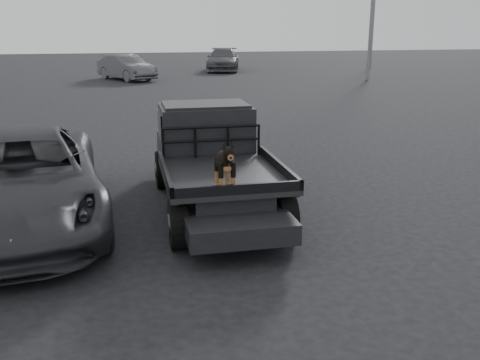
{
  "coord_description": "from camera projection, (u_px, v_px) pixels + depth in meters",
  "views": [
    {
      "loc": [
        -1.77,
        -7.45,
        3.25
      ],
      "look_at": [
        -0.27,
        -0.46,
        1.17
      ],
      "focal_mm": 40.0,
      "sensor_mm": 36.0,
      "label": 1
    }
  ],
  "objects": [
    {
      "name": "flatbed_ute",
      "position": [
        214.0,
        184.0,
        9.74
      ],
      "size": [
        2.0,
        5.4,
        0.92
      ],
      "primitive_type": null,
      "color": "black",
      "rests_on": "ground"
    },
    {
      "name": "distant_car_b",
      "position": [
        223.0,
        60.0,
        38.97
      ],
      "size": [
        3.4,
        5.85,
        1.59
      ],
      "primitive_type": "imported",
      "rotation": [
        0.0,
        0.0,
        -0.22
      ],
      "color": "#45454A",
      "rests_on": "ground"
    },
    {
      "name": "ute_cab",
      "position": [
        205.0,
        126.0,
        10.38
      ],
      "size": [
        1.72,
        1.3,
        0.88
      ],
      "primitive_type": null,
      "color": "black",
      "rests_on": "flatbed_ute"
    },
    {
      "name": "dog",
      "position": [
        225.0,
        165.0,
        7.76
      ],
      "size": [
        0.32,
        0.6,
        0.74
      ],
      "primitive_type": null,
      "color": "black",
      "rests_on": "flatbed_ute"
    },
    {
      "name": "ground",
      "position": [
        250.0,
        243.0,
        8.26
      ],
      "size": [
        120.0,
        120.0,
        0.0
      ],
      "primitive_type": "plane",
      "color": "black",
      "rests_on": "ground"
    },
    {
      "name": "headache_rack",
      "position": [
        212.0,
        142.0,
        9.72
      ],
      "size": [
        1.8,
        0.08,
        0.55
      ],
      "primitive_type": null,
      "color": "black",
      "rests_on": "flatbed_ute"
    },
    {
      "name": "distant_car_a",
      "position": [
        126.0,
        67.0,
        32.47
      ],
      "size": [
        3.68,
        4.79,
        1.52
      ],
      "primitive_type": "imported",
      "rotation": [
        0.0,
        0.0,
        0.52
      ],
      "color": "#47484C",
      "rests_on": "ground"
    },
    {
      "name": "parked_suv",
      "position": [
        20.0,
        181.0,
        8.8
      ],
      "size": [
        3.24,
        5.87,
        1.56
      ],
      "primitive_type": "imported",
      "rotation": [
        0.0,
        0.0,
        0.12
      ],
      "color": "#2D2E33",
      "rests_on": "ground"
    }
  ]
}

